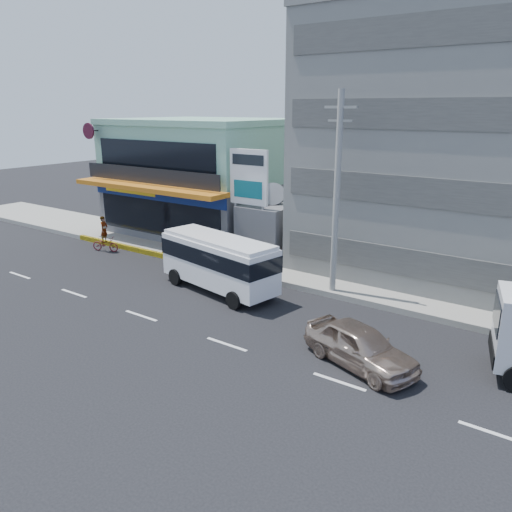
{
  "coord_description": "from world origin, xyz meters",
  "views": [
    {
      "loc": [
        16.46,
        -14.28,
        9.21
      ],
      "look_at": [
        3.04,
        4.87,
        2.2
      ],
      "focal_mm": 35.0,
      "sensor_mm": 36.0,
      "label": 1
    }
  ],
  "objects_px": {
    "satellite_dish": "(273,203)",
    "concrete_building": "(467,149)",
    "motorcycle_rider": "(105,240)",
    "billboard": "(249,184)",
    "sedan": "(360,346)",
    "shop_building": "(205,180)",
    "minibus": "(219,259)",
    "utility_pole_near": "(337,195)"
  },
  "relations": [
    {
      "from": "concrete_building",
      "to": "billboard",
      "type": "height_order",
      "value": "concrete_building"
    },
    {
      "from": "billboard",
      "to": "sedan",
      "type": "distance_m",
      "value": 13.72
    },
    {
      "from": "satellite_dish",
      "to": "utility_pole_near",
      "type": "relative_size",
      "value": 0.15
    },
    {
      "from": "shop_building",
      "to": "utility_pole_near",
      "type": "xyz_separation_m",
      "value": [
        14.0,
        -6.55,
        1.15
      ]
    },
    {
      "from": "concrete_building",
      "to": "sedan",
      "type": "height_order",
      "value": "concrete_building"
    },
    {
      "from": "concrete_building",
      "to": "utility_pole_near",
      "type": "relative_size",
      "value": 1.6
    },
    {
      "from": "satellite_dish",
      "to": "motorcycle_rider",
      "type": "height_order",
      "value": "satellite_dish"
    },
    {
      "from": "shop_building",
      "to": "utility_pole_near",
      "type": "bearing_deg",
      "value": -25.06
    },
    {
      "from": "shop_building",
      "to": "utility_pole_near",
      "type": "relative_size",
      "value": 1.24
    },
    {
      "from": "utility_pole_near",
      "to": "motorcycle_rider",
      "type": "distance_m",
      "value": 16.65
    },
    {
      "from": "satellite_dish",
      "to": "concrete_building",
      "type": "bearing_deg",
      "value": 21.8
    },
    {
      "from": "concrete_building",
      "to": "motorcycle_rider",
      "type": "relative_size",
      "value": 6.77
    },
    {
      "from": "sedan",
      "to": "motorcycle_rider",
      "type": "distance_m",
      "value": 20.59
    },
    {
      "from": "concrete_building",
      "to": "sedan",
      "type": "xyz_separation_m",
      "value": [
        0.07,
        -13.5,
        -6.21
      ]
    },
    {
      "from": "billboard",
      "to": "sedan",
      "type": "xyz_separation_m",
      "value": [
        10.57,
        -7.7,
        -4.14
      ]
    },
    {
      "from": "concrete_building",
      "to": "billboard",
      "type": "distance_m",
      "value": 12.17
    },
    {
      "from": "shop_building",
      "to": "utility_pole_near",
      "type": "distance_m",
      "value": 15.5
    },
    {
      "from": "minibus",
      "to": "sedan",
      "type": "distance_m",
      "value": 9.73
    },
    {
      "from": "shop_building",
      "to": "concrete_building",
      "type": "distance_m",
      "value": 18.28
    },
    {
      "from": "satellite_dish",
      "to": "minibus",
      "type": "bearing_deg",
      "value": -82.08
    },
    {
      "from": "concrete_building",
      "to": "satellite_dish",
      "type": "xyz_separation_m",
      "value": [
        -10.0,
        -4.0,
        -3.42
      ]
    },
    {
      "from": "concrete_building",
      "to": "minibus",
      "type": "relative_size",
      "value": 2.22
    },
    {
      "from": "concrete_building",
      "to": "motorcycle_rider",
      "type": "height_order",
      "value": "concrete_building"
    },
    {
      "from": "satellite_dish",
      "to": "sedan",
      "type": "distance_m",
      "value": 14.12
    },
    {
      "from": "shop_building",
      "to": "billboard",
      "type": "relative_size",
      "value": 1.8
    },
    {
      "from": "concrete_building",
      "to": "motorcycle_rider",
      "type": "bearing_deg",
      "value": -155.96
    },
    {
      "from": "shop_building",
      "to": "minibus",
      "type": "height_order",
      "value": "shop_building"
    },
    {
      "from": "concrete_building",
      "to": "satellite_dish",
      "type": "relative_size",
      "value": 10.67
    },
    {
      "from": "shop_building",
      "to": "billboard",
      "type": "height_order",
      "value": "shop_building"
    },
    {
      "from": "utility_pole_near",
      "to": "satellite_dish",
      "type": "bearing_deg",
      "value": 149.04
    },
    {
      "from": "shop_building",
      "to": "sedan",
      "type": "distance_m",
      "value": 22.18
    },
    {
      "from": "minibus",
      "to": "motorcycle_rider",
      "type": "bearing_deg",
      "value": 172.25
    },
    {
      "from": "satellite_dish",
      "to": "minibus",
      "type": "height_order",
      "value": "satellite_dish"
    },
    {
      "from": "sedan",
      "to": "utility_pole_near",
      "type": "bearing_deg",
      "value": 54.14
    },
    {
      "from": "billboard",
      "to": "sedan",
      "type": "height_order",
      "value": "billboard"
    },
    {
      "from": "billboard",
      "to": "minibus",
      "type": "bearing_deg",
      "value": -73.2
    },
    {
      "from": "billboard",
      "to": "utility_pole_near",
      "type": "relative_size",
      "value": 0.69
    },
    {
      "from": "utility_pole_near",
      "to": "motorcycle_rider",
      "type": "relative_size",
      "value": 4.23
    },
    {
      "from": "concrete_building",
      "to": "utility_pole_near",
      "type": "distance_m",
      "value": 8.79
    },
    {
      "from": "concrete_building",
      "to": "utility_pole_near",
      "type": "bearing_deg",
      "value": -117.76
    },
    {
      "from": "shop_building",
      "to": "motorcycle_rider",
      "type": "height_order",
      "value": "shop_building"
    },
    {
      "from": "minibus",
      "to": "sedan",
      "type": "relative_size",
      "value": 1.55
    }
  ]
}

